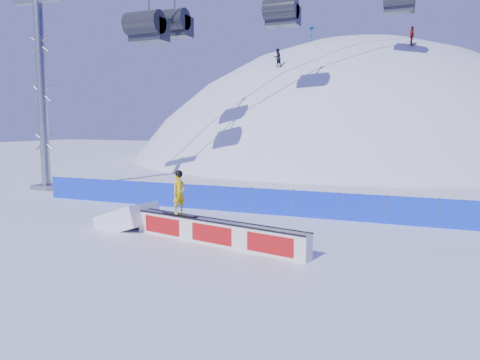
% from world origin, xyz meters
% --- Properties ---
extents(ground, '(160.00, 160.00, 0.00)m').
position_xyz_m(ground, '(0.00, 0.00, 0.00)').
color(ground, white).
rests_on(ground, ground).
extents(snow_hill, '(64.00, 64.00, 64.00)m').
position_xyz_m(snow_hill, '(0.00, 42.00, -18.00)').
color(snow_hill, white).
rests_on(snow_hill, ground).
extents(safety_fence, '(22.05, 0.05, 1.30)m').
position_xyz_m(safety_fence, '(0.00, 4.50, 0.60)').
color(safety_fence, '#1130DB').
rests_on(safety_fence, ground).
extents(rail_box, '(7.16, 2.10, 0.87)m').
position_xyz_m(rail_box, '(1.87, -1.23, 0.43)').
color(rail_box, white).
rests_on(rail_box, ground).
extents(snow_ramp, '(2.71, 2.02, 1.52)m').
position_xyz_m(snow_ramp, '(-2.53, -0.23, 0.00)').
color(snow_ramp, white).
rests_on(snow_ramp, ground).
extents(snowboarder, '(1.58, 0.65, 1.63)m').
position_xyz_m(snowboarder, '(0.24, -0.86, 1.67)').
color(snowboarder, black).
rests_on(snowboarder, rail_box).
extents(distant_skiers, '(20.01, 11.93, 8.62)m').
position_xyz_m(distant_skiers, '(1.62, 30.68, 11.17)').
color(distant_skiers, black).
rests_on(distant_skiers, ground).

